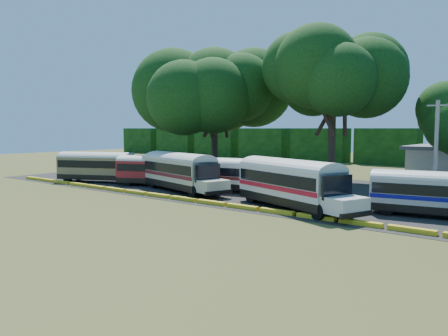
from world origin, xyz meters
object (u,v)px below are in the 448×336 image
Objects in this scene: bus_beige at (98,165)px; bus_red at (157,169)px; bus_white_red at (291,181)px; tree_west at (215,89)px; bus_cream_west at (180,170)px.

bus_beige reaches higher than bus_red.
bus_white_red is (24.77, -0.84, 0.16)m from bus_beige.
bus_white_red is 0.73× the size of tree_west.
tree_west reaches higher than bus_red.
tree_west reaches higher than bus_cream_west.
tree_west is (-1.39, 11.04, 9.00)m from bus_red.
bus_beige is 7.68m from bus_red.
bus_cream_west is at bearing -20.69° from bus_beige.
bus_white_red is (17.34, -2.78, 0.28)m from bus_red.
bus_beige is at bearing 170.68° from bus_red.
bus_beige is 1.07× the size of bus_red.
bus_red is 0.85× the size of bus_white_red.
bus_red is 0.85× the size of bus_cream_west.
bus_beige is at bearing -161.32° from bus_white_red.
bus_white_red is at bearing 8.72° from bus_cream_west.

